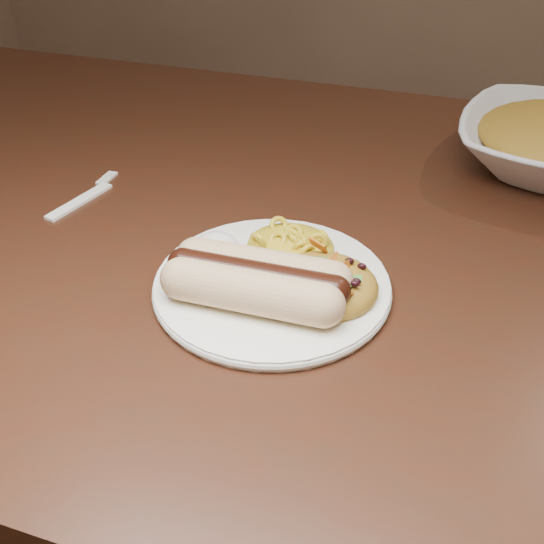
% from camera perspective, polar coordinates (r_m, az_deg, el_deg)
% --- Properties ---
extents(table, '(1.60, 0.90, 0.75)m').
position_cam_1_polar(table, '(0.81, 1.98, -0.57)').
color(table, black).
rests_on(table, floor).
extents(plate, '(0.25, 0.25, 0.01)m').
position_cam_1_polar(plate, '(0.63, 0.00, -1.18)').
color(plate, white).
rests_on(plate, table).
extents(hotdog, '(0.15, 0.08, 0.04)m').
position_cam_1_polar(hotdog, '(0.60, -1.39, -0.68)').
color(hotdog, '#FFDA96').
rests_on(hotdog, plate).
extents(mac_and_cheese, '(0.11, 0.10, 0.04)m').
position_cam_1_polar(mac_and_cheese, '(0.67, 1.68, 3.30)').
color(mac_and_cheese, gold).
rests_on(mac_and_cheese, plate).
extents(sour_cream, '(0.05, 0.05, 0.03)m').
position_cam_1_polar(sour_cream, '(0.66, -5.09, 2.65)').
color(sour_cream, white).
rests_on(sour_cream, plate).
extents(taco_salad, '(0.11, 0.10, 0.05)m').
position_cam_1_polar(taco_salad, '(0.61, 4.69, -0.35)').
color(taco_salad, '#C34D0D').
rests_on(taco_salad, plate).
extents(fork, '(0.04, 0.12, 0.00)m').
position_cam_1_polar(fork, '(0.82, -16.88, 6.08)').
color(fork, white).
rests_on(fork, table).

